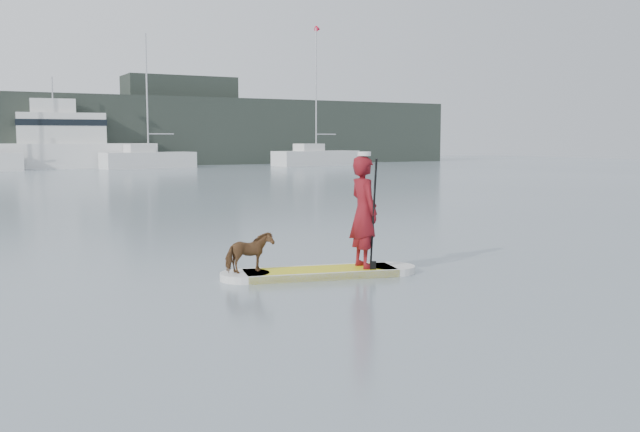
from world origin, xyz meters
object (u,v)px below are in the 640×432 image
sailboat_f (316,156)px  motor_yacht_a (71,143)px  paddler (364,212)px  dog (249,253)px  paddleboard (320,273)px  sailboat_e (148,159)px

sailboat_f → motor_yacht_a: bearing=158.2°
paddler → dog: size_ratio=2.43×
paddler → motor_yacht_a: 49.45m
paddleboard → dog: size_ratio=4.23×
dog → sailboat_e: sailboat_e is taller
sailboat_f → paddleboard: bearing=-127.6°
sailboat_e → motor_yacht_a: (-5.22, 3.29, 1.26)m
dog → motor_yacht_a: 49.18m
paddleboard → paddler: size_ratio=1.74×
dog → motor_yacht_a: (5.11, 48.89, 1.57)m
sailboat_f → motor_yacht_a: (-19.73, 4.20, 1.20)m
dog → sailboat_f: 51.13m
paddler → dog: paddler is taller
dog → sailboat_f: size_ratio=0.06×
sailboat_e → motor_yacht_a: size_ratio=0.85×
sailboat_e → dog: bearing=-109.2°
paddler → dog: 2.02m
dog → sailboat_f: bearing=-33.8°
sailboat_e → motor_yacht_a: bearing=141.3°
paddler → dog: (-1.88, 0.45, -0.61)m
paddler → motor_yacht_a: bearing=0.8°
paddleboard → sailboat_e: 46.79m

